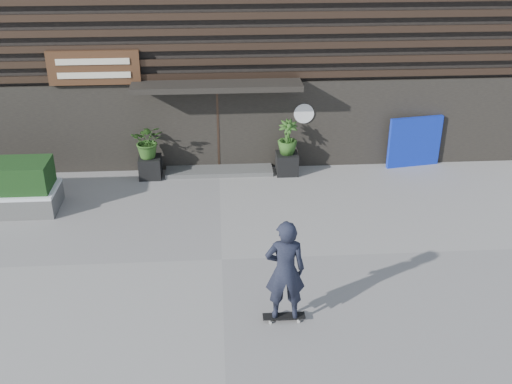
{
  "coord_description": "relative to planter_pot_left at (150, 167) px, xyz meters",
  "views": [
    {
      "loc": [
        0.0,
        -11.02,
        7.0
      ],
      "look_at": [
        0.8,
        1.01,
        1.1
      ],
      "focal_mm": 42.27,
      "sensor_mm": 36.0,
      "label": 1
    }
  ],
  "objects": [
    {
      "name": "planter_pot_right",
      "position": [
        3.8,
        0.0,
        0.0
      ],
      "size": [
        0.6,
        0.6,
        0.6
      ],
      "primitive_type": "cube",
      "color": "black",
      "rests_on": "ground"
    },
    {
      "name": "ground",
      "position": [
        1.9,
        -4.4,
        -0.3
      ],
      "size": [
        80.0,
        80.0,
        0.0
      ],
      "primitive_type": "plane",
      "color": "gray",
      "rests_on": "ground"
    },
    {
      "name": "blue_tarp",
      "position": [
        7.49,
        0.3,
        0.44
      ],
      "size": [
        1.57,
        0.37,
        1.47
      ],
      "primitive_type": "cube",
      "rotation": [
        0.0,
        0.0,
        0.16
      ],
      "color": "#0D24B1",
      "rests_on": "ground"
    },
    {
      "name": "bamboo_left",
      "position": [
        0.0,
        0.0,
        0.78
      ],
      "size": [
        0.86,
        0.75,
        0.96
      ],
      "primitive_type": "imported",
      "color": "#2D591E",
      "rests_on": "planter_pot_left"
    },
    {
      "name": "skateboarder",
      "position": [
        3.01,
        -6.54,
        0.78
      ],
      "size": [
        0.78,
        0.49,
        2.07
      ],
      "color": "black",
      "rests_on": "ground"
    },
    {
      "name": "bamboo_right",
      "position": [
        3.8,
        0.0,
        0.78
      ],
      "size": [
        0.54,
        0.54,
        0.96
      ],
      "primitive_type": "imported",
      "color": "#2D591E",
      "rests_on": "planter_pot_right"
    },
    {
      "name": "planter_pot_left",
      "position": [
        0.0,
        0.0,
        0.0
      ],
      "size": [
        0.6,
        0.6,
        0.6
      ],
      "primitive_type": "cube",
      "color": "black",
      "rests_on": "ground"
    },
    {
      "name": "entrance_step",
      "position": [
        1.9,
        0.2,
        -0.24
      ],
      "size": [
        3.0,
        0.8,
        0.12
      ],
      "primitive_type": "cube",
      "color": "#4D4D4A",
      "rests_on": "ground"
    }
  ]
}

